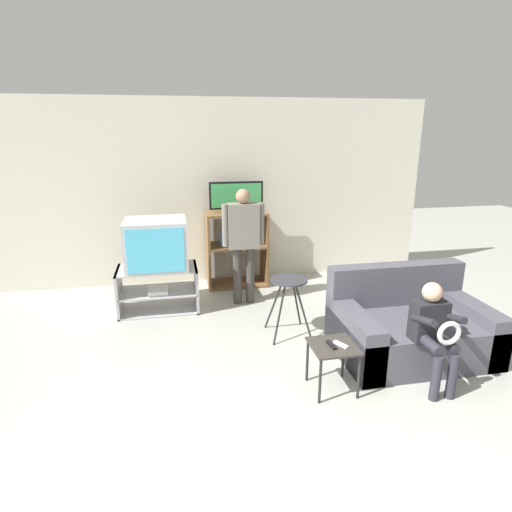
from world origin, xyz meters
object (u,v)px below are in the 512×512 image
object	(u,v)px
television_main	(156,244)
person_standing_adult	(243,236)
remote_control_black	(331,345)
remote_control_white	(341,344)
folding_stool	(289,288)
tv_stand	(158,289)
media_shelf	(236,248)
snack_table	(333,352)
couch	(409,327)
television_flat	(236,198)
person_seated_child	(434,328)

from	to	relation	value
television_main	person_standing_adult	xyz separation A→B (m)	(1.07, 0.03, 0.04)
remote_control_black	remote_control_white	bearing A→B (deg)	-11.28
folding_stool	tv_stand	bearing A→B (deg)	145.85
television_main	person_standing_adult	size ratio (longest dim) A/B	0.49
folding_stool	remote_control_white	size ratio (longest dim) A/B	4.52
television_main	media_shelf	xyz separation A→B (m)	(1.08, 0.73, -0.31)
television_main	remote_control_white	size ratio (longest dim) A/B	5.04
tv_stand	snack_table	size ratio (longest dim) A/B	2.27
snack_table	remote_control_white	size ratio (longest dim) A/B	2.96
person_standing_adult	snack_table	bearing A→B (deg)	-78.39
media_shelf	remote_control_black	distance (m)	2.80
person_standing_adult	television_main	bearing A→B (deg)	-178.33
television_main	snack_table	distance (m)	2.57
media_shelf	remote_control_white	xyz separation A→B (m)	(0.47, -2.78, -0.11)
couch	tv_stand	bearing A→B (deg)	147.96
media_shelf	remote_control_white	world-z (taller)	media_shelf
television_flat	remote_control_white	distance (m)	2.96
snack_table	person_seated_child	distance (m)	0.89
television_main	remote_control_white	distance (m)	2.60
television_main	remote_control_black	xyz separation A→B (m)	(1.47, -2.04, -0.42)
folding_stool	snack_table	size ratio (longest dim) A/B	1.53
folding_stool	remote_control_black	distance (m)	1.10
person_standing_adult	media_shelf	bearing A→B (deg)	88.82
person_standing_adult	tv_stand	bearing A→B (deg)	-178.25
couch	person_standing_adult	bearing A→B (deg)	131.58
media_shelf	person_standing_adult	bearing A→B (deg)	-91.18
tv_stand	couch	bearing A→B (deg)	-32.04
person_seated_child	remote_control_white	bearing A→B (deg)	174.61
snack_table	remote_control_white	bearing A→B (deg)	-16.87
couch	person_standing_adult	distance (m)	2.22
person_seated_child	television_main	bearing A→B (deg)	137.91
couch	person_seated_child	xyz separation A→B (m)	(-0.13, -0.56, 0.28)
snack_table	remote_control_black	xyz separation A→B (m)	(-0.02, -0.01, 0.07)
television_main	person_standing_adult	distance (m)	1.07
media_shelf	remote_control_black	size ratio (longest dim) A/B	7.42
couch	television_flat	bearing A→B (deg)	121.00
tv_stand	folding_stool	xyz separation A→B (m)	(1.40, -0.95, 0.27)
tv_stand	television_flat	xyz separation A→B (m)	(1.10, 0.75, 0.99)
remote_control_black	person_standing_adult	size ratio (longest dim) A/B	0.10
media_shelf	tv_stand	bearing A→B (deg)	-146.34
person_seated_child	television_flat	bearing A→B (deg)	113.72
tv_stand	person_seated_child	size ratio (longest dim) A/B	1.04
television_main	snack_table	size ratio (longest dim) A/B	1.71
snack_table	couch	world-z (taller)	couch
tv_stand	couch	size ratio (longest dim) A/B	0.66
television_main	television_flat	distance (m)	1.39
tv_stand	television_flat	size ratio (longest dim) A/B	1.29
television_main	folding_stool	world-z (taller)	television_main
television_flat	person_standing_adult	distance (m)	0.81
media_shelf	television_flat	xyz separation A→B (m)	(0.01, 0.02, 0.72)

